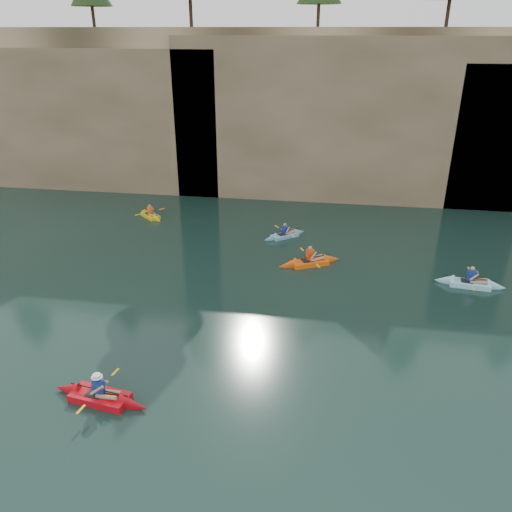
# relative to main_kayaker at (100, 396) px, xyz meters

# --- Properties ---
(ground) EXTENTS (160.00, 160.00, 0.00)m
(ground) POSITION_rel_main_kayaker_xyz_m (6.00, 0.83, -0.18)
(ground) COLOR black
(ground) RESTS_ON ground
(cliff) EXTENTS (70.00, 16.00, 12.00)m
(cliff) POSITION_rel_main_kayaker_xyz_m (6.00, 30.83, 5.82)
(cliff) COLOR tan
(cliff) RESTS_ON ground
(cliff_slab_west) EXTENTS (26.00, 2.40, 10.56)m
(cliff_slab_west) POSITION_rel_main_kayaker_xyz_m (-14.00, 23.43, 5.10)
(cliff_slab_west) COLOR #9D7F5F
(cliff_slab_west) RESTS_ON ground
(cliff_slab_center) EXTENTS (24.00, 2.40, 11.40)m
(cliff_slab_center) POSITION_rel_main_kayaker_xyz_m (8.00, 23.43, 5.52)
(cliff_slab_center) COLOR #9D7F5F
(cliff_slab_center) RESTS_ON ground
(sea_cave_west) EXTENTS (4.50, 1.00, 4.00)m
(sea_cave_west) POSITION_rel_main_kayaker_xyz_m (-12.00, 22.78, 1.82)
(sea_cave_west) COLOR black
(sea_cave_west) RESTS_ON ground
(sea_cave_center) EXTENTS (3.50, 1.00, 3.20)m
(sea_cave_center) POSITION_rel_main_kayaker_xyz_m (2.00, 22.78, 1.42)
(sea_cave_center) COLOR black
(sea_cave_center) RESTS_ON ground
(sea_cave_east) EXTENTS (5.00, 1.00, 4.50)m
(sea_cave_east) POSITION_rel_main_kayaker_xyz_m (16.00, 22.78, 2.07)
(sea_cave_east) COLOR black
(sea_cave_east) RESTS_ON ground
(main_kayaker) EXTENTS (3.62, 2.38, 1.32)m
(main_kayaker) POSITION_rel_main_kayaker_xyz_m (0.00, 0.00, 0.00)
(main_kayaker) COLOR red
(main_kayaker) RESTS_ON ground
(kayaker_orange) EXTENTS (3.45, 2.35, 1.32)m
(kayaker_orange) POSITION_rel_main_kayaker_xyz_m (6.33, 11.73, -0.01)
(kayaker_orange) COLOR #FA5E0F
(kayaker_orange) RESTS_ON ground
(kayaker_ltblue_near) EXTENTS (3.36, 2.53, 1.30)m
(kayaker_ltblue_near) POSITION_rel_main_kayaker_xyz_m (14.16, 10.51, -0.01)
(kayaker_ltblue_near) COLOR #97E6FD
(kayaker_ltblue_near) RESTS_ON ground
(kayaker_yellow) EXTENTS (2.42, 2.25, 1.08)m
(kayaker_yellow) POSITION_rel_main_kayaker_xyz_m (-4.52, 17.43, -0.04)
(kayaker_yellow) COLOR yellow
(kayaker_yellow) RESTS_ON ground
(kayaker_ltblue_mid) EXTENTS (2.66, 2.35, 1.10)m
(kayaker_ltblue_mid) POSITION_rel_main_kayaker_xyz_m (4.64, 15.35, -0.04)
(kayaker_ltblue_mid) COLOR #7DACD1
(kayaker_ltblue_mid) RESTS_ON ground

